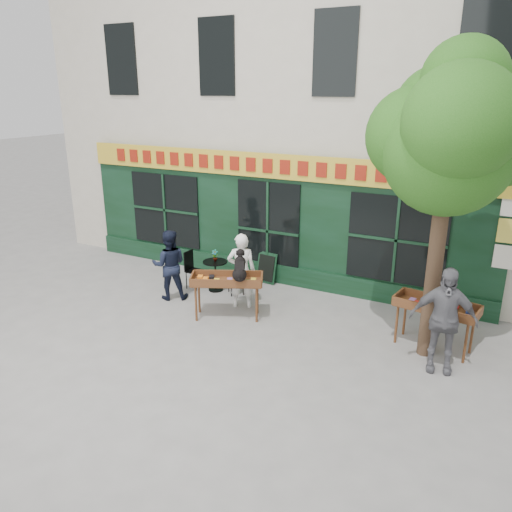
# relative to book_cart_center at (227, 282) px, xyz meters

# --- Properties ---
(ground) EXTENTS (80.00, 80.00, 0.00)m
(ground) POSITION_rel_book_cart_center_xyz_m (-0.17, 0.05, -0.82)
(ground) COLOR slate
(ground) RESTS_ON ground
(building) EXTENTS (14.00, 7.26, 10.00)m
(building) POSITION_rel_book_cart_center_xyz_m (-0.17, 6.02, 4.15)
(building) COLOR beige
(building) RESTS_ON ground
(street_tree) EXTENTS (3.05, 2.90, 5.60)m
(street_tree) POSITION_rel_book_cart_center_xyz_m (4.17, 0.41, 3.29)
(street_tree) COLOR #382619
(street_tree) RESTS_ON ground
(book_cart_center) EXTENTS (1.62, 1.19, 0.99)m
(book_cart_center) POSITION_rel_book_cart_center_xyz_m (0.00, 0.00, 0.00)
(book_cart_center) COLOR brown
(book_cart_center) RESTS_ON ground
(dog) EXTENTS (0.56, 0.69, 0.60)m
(dog) POSITION_rel_book_cart_center_xyz_m (0.35, -0.05, 0.47)
(dog) COLOR black
(dog) RESTS_ON book_cart_center
(woman) EXTENTS (0.75, 0.65, 1.74)m
(woman) POSITION_rel_book_cart_center_xyz_m (0.00, 0.65, 0.05)
(woman) COLOR white
(woman) RESTS_ON ground
(book_cart_right) EXTENTS (1.58, 0.85, 0.99)m
(book_cart_right) POSITION_rel_book_cart_center_xyz_m (4.22, 0.63, 0.00)
(book_cart_right) COLOR brown
(book_cart_right) RESTS_ON ground
(man_right) EXTENTS (1.20, 0.68, 1.94)m
(man_right) POSITION_rel_book_cart_center_xyz_m (4.43, -0.12, 0.15)
(man_right) COLOR #5C5B61
(man_right) RESTS_ON ground
(bistro_table) EXTENTS (0.60, 0.60, 0.76)m
(bistro_table) POSITION_rel_book_cart_center_xyz_m (-1.04, 1.19, -0.28)
(bistro_table) COLOR black
(bistro_table) RESTS_ON ground
(bistro_chair_left) EXTENTS (0.38, 0.37, 0.95)m
(bistro_chair_left) POSITION_rel_book_cart_center_xyz_m (-1.67, 1.09, -0.26)
(bistro_chair_left) COLOR black
(bistro_chair_left) RESTS_ON ground
(bistro_chair_right) EXTENTS (0.51, 0.51, 0.95)m
(bistro_chair_right) POSITION_rel_book_cart_center_xyz_m (-0.42, 1.30, -0.26)
(bistro_chair_right) COLOR black
(bistro_chair_right) RESTS_ON ground
(potted_plant) EXTENTS (0.18, 0.14, 0.30)m
(potted_plant) POSITION_rel_book_cart_center_xyz_m (-1.04, 1.19, 0.09)
(potted_plant) COLOR gray
(potted_plant) RESTS_ON bistro_table
(man_left) EXTENTS (1.03, 0.98, 1.68)m
(man_left) POSITION_rel_book_cart_center_xyz_m (-1.74, 0.29, 0.02)
(man_left) COLOR black
(man_left) RESTS_ON ground
(chalkboard) EXTENTS (0.58, 0.26, 0.79)m
(chalkboard) POSITION_rel_book_cart_center_xyz_m (-0.15, 2.24, -0.42)
(chalkboard) COLOR black
(chalkboard) RESTS_ON ground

